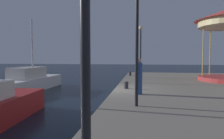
{
  "coord_description": "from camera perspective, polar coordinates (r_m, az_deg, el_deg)",
  "views": [
    {
      "loc": [
        1.51,
        -11.15,
        2.6
      ],
      "look_at": [
        -1.0,
        5.83,
        1.53
      ],
      "focal_mm": 32.21,
      "sensor_mm": 36.0,
      "label": 1
    }
  ],
  "objects": [
    {
      "name": "bollard_center",
      "position": [
        11.52,
        4.07,
        -4.43
      ],
      "size": [
        0.24,
        0.24,
        0.4
      ],
      "primitive_type": "cylinder",
      "color": "#2D2D33",
      "rests_on": "quay_dock"
    },
    {
      "name": "person_by_the_water",
      "position": [
        9.78,
        7.6,
        -2.21
      ],
      "size": [
        0.34,
        0.34,
        1.75
      ],
      "color": "#2D4C8C",
      "rests_on": "quay_dock"
    },
    {
      "name": "lamp_post_mid_promenade",
      "position": [
        7.43,
        7.12,
        12.6
      ],
      "size": [
        0.36,
        0.36,
        4.35
      ],
      "color": "black",
      "rests_on": "quay_dock"
    },
    {
      "name": "ground_plane",
      "position": [
        11.55,
        0.68,
        -9.45
      ],
      "size": [
        120.0,
        120.0,
        0.0
      ],
      "primitive_type": "plane",
      "color": "black"
    },
    {
      "name": "sailboat_white",
      "position": [
        17.04,
        -22.52,
        -3.17
      ],
      "size": [
        2.41,
        7.02,
        5.61
      ],
      "color": "white",
      "rests_on": "ground"
    },
    {
      "name": "bollard_south",
      "position": [
        19.51,
        5.15,
        -1.16
      ],
      "size": [
        0.24,
        0.24,
        0.4
      ],
      "primitive_type": "cylinder",
      "color": "#2D2D33",
      "rests_on": "quay_dock"
    },
    {
      "name": "lamp_post_far_end",
      "position": [
        17.56,
        8.13,
        7.6
      ],
      "size": [
        0.36,
        0.36,
        4.48
      ],
      "color": "black",
      "rests_on": "quay_dock"
    }
  ]
}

